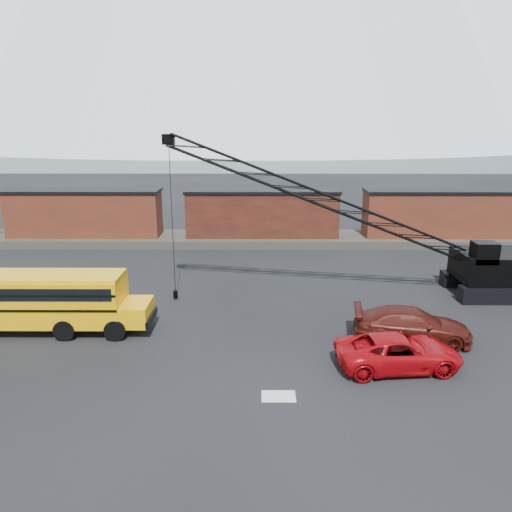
{
  "coord_description": "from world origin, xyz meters",
  "views": [
    {
      "loc": [
        -0.34,
        -22.18,
        11.07
      ],
      "look_at": [
        -0.48,
        6.75,
        3.0
      ],
      "focal_mm": 35.0,
      "sensor_mm": 36.0,
      "label": 1
    }
  ],
  "objects_px": {
    "maroon_suv": "(412,325)",
    "crawler_crane": "(343,208)",
    "red_pickup": "(399,352)",
    "school_bus": "(35,299)"
  },
  "relations": [
    {
      "from": "maroon_suv",
      "to": "crawler_crane",
      "type": "height_order",
      "value": "crawler_crane"
    },
    {
      "from": "school_bus",
      "to": "crawler_crane",
      "type": "height_order",
      "value": "crawler_crane"
    },
    {
      "from": "school_bus",
      "to": "crawler_crane",
      "type": "distance_m",
      "value": 18.31
    },
    {
      "from": "maroon_suv",
      "to": "crawler_crane",
      "type": "distance_m",
      "value": 8.68
    },
    {
      "from": "crawler_crane",
      "to": "school_bus",
      "type": "bearing_deg",
      "value": -161.74
    },
    {
      "from": "school_bus",
      "to": "crawler_crane",
      "type": "relative_size",
      "value": 0.49
    },
    {
      "from": "maroon_suv",
      "to": "crawler_crane",
      "type": "xyz_separation_m",
      "value": [
        -2.64,
        6.7,
        4.85
      ]
    },
    {
      "from": "maroon_suv",
      "to": "crawler_crane",
      "type": "bearing_deg",
      "value": 29.53
    },
    {
      "from": "red_pickup",
      "to": "crawler_crane",
      "type": "distance_m",
      "value": 10.84
    },
    {
      "from": "red_pickup",
      "to": "maroon_suv",
      "type": "distance_m",
      "value": 3.24
    }
  ]
}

